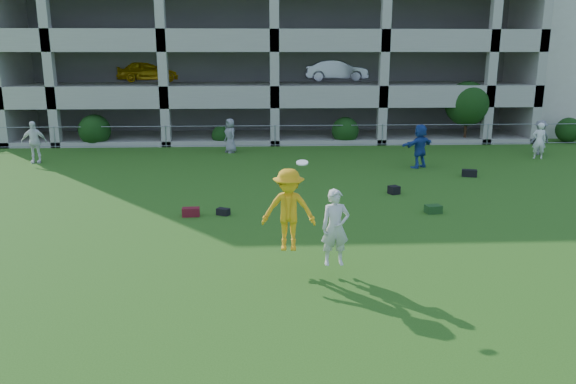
{
  "coord_description": "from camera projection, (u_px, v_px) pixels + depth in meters",
  "views": [
    {
      "loc": [
        -0.77,
        -11.88,
        5.15
      ],
      "look_at": [
        -0.05,
        3.0,
        1.4
      ],
      "focal_mm": 35.0,
      "sensor_mm": 36.0,
      "label": 1
    }
  ],
  "objects": [
    {
      "name": "bag_red_a",
      "position": [
        191.0,
        212.0,
        17.97
      ],
      "size": [
        0.57,
        0.33,
        0.28
      ],
      "primitive_type": "cube",
      "rotation": [
        0.0,
        0.0,
        0.06
      ],
      "color": "#50100D",
      "rests_on": "ground"
    },
    {
      "name": "bystander_e",
      "position": [
        539.0,
        141.0,
        27.43
      ],
      "size": [
        0.73,
        0.57,
        1.77
      ],
      "primitive_type": "imported",
      "rotation": [
        0.0,
        0.0,
        2.9
      ],
      "color": "white",
      "rests_on": "ground"
    },
    {
      "name": "bag_black_b",
      "position": [
        223.0,
        212.0,
        18.11
      ],
      "size": [
        0.47,
        0.41,
        0.22
      ],
      "primitive_type": "cube",
      "rotation": [
        0.0,
        0.0,
        -0.48
      ],
      "color": "black",
      "rests_on": "ground"
    },
    {
      "name": "bystander_d",
      "position": [
        420.0,
        146.0,
        25.31
      ],
      "size": [
        1.86,
        1.47,
        1.97
      ],
      "primitive_type": "imported",
      "rotation": [
        0.0,
        0.0,
        3.71
      ],
      "color": "#22489C",
      "rests_on": "ground"
    },
    {
      "name": "shrub_row",
      "position": [
        356.0,
        117.0,
        31.73
      ],
      "size": [
        34.38,
        2.52,
        3.5
      ],
      "color": "#163D11",
      "rests_on": "ground"
    },
    {
      "name": "fence",
      "position": [
        275.0,
        135.0,
        31.05
      ],
      "size": [
        36.06,
        0.06,
        1.2
      ],
      "color": "gray",
      "rests_on": "ground"
    },
    {
      "name": "bystander_c",
      "position": [
        230.0,
        136.0,
        29.09
      ],
      "size": [
        0.93,
        1.03,
        1.77
      ],
      "primitive_type": "imported",
      "rotation": [
        0.0,
        0.0,
        -1.03
      ],
      "color": "gray",
      "rests_on": "ground"
    },
    {
      "name": "parking_garage",
      "position": [
        271.0,
        38.0,
        38.16
      ],
      "size": [
        30.0,
        14.0,
        12.0
      ],
      "color": "#9E998C",
      "rests_on": "ground"
    },
    {
      "name": "bystander_b",
      "position": [
        34.0,
        142.0,
        26.41
      ],
      "size": [
        1.2,
        0.6,
        1.98
      ],
      "primitive_type": "imported",
      "rotation": [
        0.0,
        0.0,
        0.1
      ],
      "color": "white",
      "rests_on": "ground"
    },
    {
      "name": "bag_black_e",
      "position": [
        469.0,
        173.0,
        23.64
      ],
      "size": [
        0.66,
        0.45,
        0.3
      ],
      "primitive_type": "cube",
      "rotation": [
        0.0,
        0.0,
        -0.28
      ],
      "color": "black",
      "rests_on": "ground"
    },
    {
      "name": "bag_green_c",
      "position": [
        433.0,
        209.0,
        18.34
      ],
      "size": [
        0.56,
        0.44,
        0.26
      ],
      "primitive_type": "cube",
      "rotation": [
        0.0,
        0.0,
        0.19
      ],
      "color": "#173D16",
      "rests_on": "ground"
    },
    {
      "name": "bystander_f",
      "position": [
        540.0,
        138.0,
        28.49
      ],
      "size": [
        1.28,
        0.98,
        1.76
      ],
      "primitive_type": "imported",
      "rotation": [
        0.0,
        0.0,
        3.46
      ],
      "color": "slate",
      "rests_on": "ground"
    },
    {
      "name": "crate_d",
      "position": [
        394.0,
        190.0,
        20.78
      ],
      "size": [
        0.46,
        0.46,
        0.3
      ],
      "primitive_type": "cube",
      "rotation": [
        0.0,
        0.0,
        0.4
      ],
      "color": "black",
      "rests_on": "ground"
    },
    {
      "name": "ground",
      "position": [
        297.0,
        283.0,
        12.8
      ],
      "size": [
        100.0,
        100.0,
        0.0
      ],
      "primitive_type": "plane",
      "color": "#235114",
      "rests_on": "ground"
    },
    {
      "name": "frisbee_contest",
      "position": [
        299.0,
        214.0,
        13.17
      ],
      "size": [
        2.09,
        0.98,
        2.5
      ],
      "color": "#FCAC16",
      "rests_on": "ground"
    }
  ]
}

